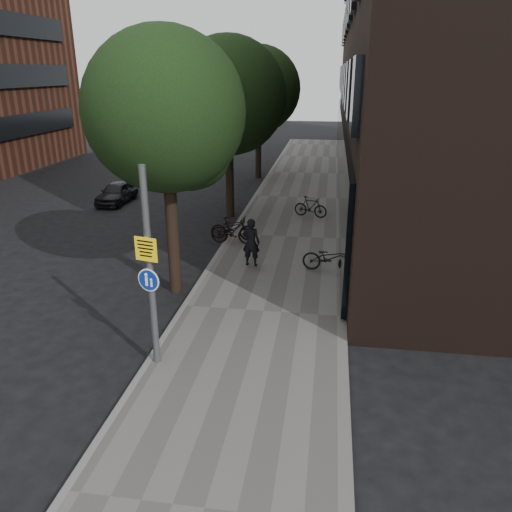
% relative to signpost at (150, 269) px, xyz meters
% --- Properties ---
extents(ground, '(120.00, 120.00, 0.00)m').
position_rel_signpost_xyz_m(ground, '(1.80, -0.47, -2.38)').
color(ground, black).
rests_on(ground, ground).
extents(sidewalk, '(4.50, 60.00, 0.12)m').
position_rel_signpost_xyz_m(sidewalk, '(2.05, 9.53, -2.32)').
color(sidewalk, '#63605C').
rests_on(sidewalk, ground).
extents(curb_edge, '(0.15, 60.00, 0.13)m').
position_rel_signpost_xyz_m(curb_edge, '(-0.20, 9.53, -2.31)').
color(curb_edge, slate).
rests_on(curb_edge, ground).
extents(building_right_dark_brick, '(12.00, 40.00, 18.00)m').
position_rel_signpost_xyz_m(building_right_dark_brick, '(10.30, 21.53, 6.62)').
color(building_right_dark_brick, black).
rests_on(building_right_dark_brick, ground).
extents(street_tree_near, '(4.40, 4.40, 7.50)m').
position_rel_signpost_xyz_m(street_tree_near, '(-0.73, 4.18, 2.73)').
color(street_tree_near, black).
rests_on(street_tree_near, ground).
extents(street_tree_mid, '(5.00, 5.00, 7.80)m').
position_rel_signpost_xyz_m(street_tree_mid, '(-0.73, 12.68, 2.74)').
color(street_tree_mid, black).
rests_on(street_tree_mid, ground).
extents(street_tree_far, '(5.00, 5.00, 7.80)m').
position_rel_signpost_xyz_m(street_tree_far, '(-0.73, 21.68, 2.74)').
color(street_tree_far, black).
rests_on(street_tree_far, ground).
extents(signpost, '(0.51, 0.15, 4.47)m').
position_rel_signpost_xyz_m(signpost, '(0.00, 0.00, 0.00)').
color(signpost, '#595B5E').
rests_on(signpost, sidewalk).
extents(pedestrian, '(0.64, 0.45, 1.64)m').
position_rel_signpost_xyz_m(pedestrian, '(1.18, 6.21, -1.44)').
color(pedestrian, black).
rests_on(pedestrian, sidewalk).
extents(parked_bike_facade_near, '(1.86, 0.85, 0.94)m').
position_rel_signpost_xyz_m(parked_bike_facade_near, '(3.80, 6.05, -1.79)').
color(parked_bike_facade_near, black).
rests_on(parked_bike_facade_near, sidewalk).
extents(parked_bike_facade_far, '(1.59, 0.87, 0.92)m').
position_rel_signpost_xyz_m(parked_bike_facade_far, '(2.88, 12.49, -1.79)').
color(parked_bike_facade_far, black).
rests_on(parked_bike_facade_far, sidewalk).
extents(parked_bike_curb_near, '(1.73, 0.61, 0.90)m').
position_rel_signpost_xyz_m(parked_bike_curb_near, '(0.03, 8.85, -1.80)').
color(parked_bike_curb_near, black).
rests_on(parked_bike_curb_near, sidewalk).
extents(parked_bike_curb_far, '(1.75, 0.57, 1.04)m').
position_rel_signpost_xyz_m(parked_bike_curb_far, '(0.14, 8.32, -1.73)').
color(parked_bike_curb_far, black).
rests_on(parked_bike_curb_far, sidewalk).
extents(parked_car_near, '(1.31, 3.16, 1.07)m').
position_rel_signpost_xyz_m(parked_car_near, '(-6.95, 14.05, -1.84)').
color(parked_car_near, black).
rests_on(parked_car_near, ground).
extents(parked_car_mid, '(1.82, 3.93, 1.25)m').
position_rel_signpost_xyz_m(parked_car_mid, '(-7.34, 22.18, -1.75)').
color(parked_car_mid, '#572119').
rests_on(parked_car_mid, ground).
extents(parked_car_far, '(1.74, 4.19, 1.21)m').
position_rel_signpost_xyz_m(parked_car_far, '(-7.22, 28.56, -1.77)').
color(parked_car_far, '#1B2232').
rests_on(parked_car_far, ground).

